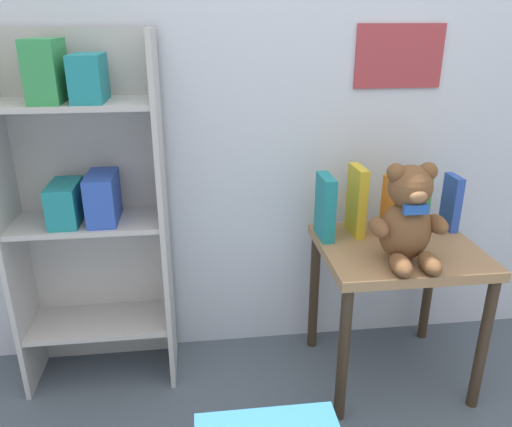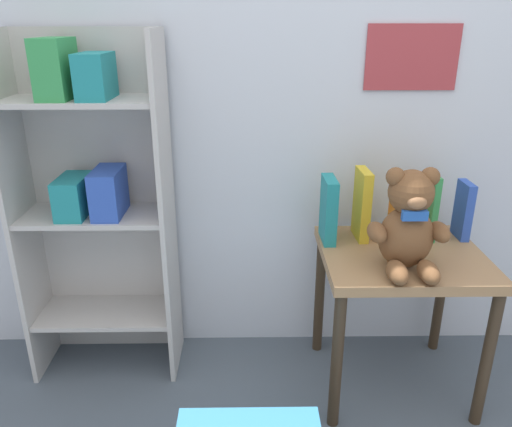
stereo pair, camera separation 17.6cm
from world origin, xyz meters
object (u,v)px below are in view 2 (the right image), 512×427
object	(u,v)px
bookshelf_side	(95,191)
book_standing_orange	(397,212)
book_standing_green	(430,207)
book_standing_blue	(463,210)
book_standing_teal	(329,210)
display_table	(400,275)
teddy_bear	(409,225)
book_standing_yellow	(362,204)

from	to	relation	value
bookshelf_side	book_standing_orange	size ratio (longest dim) A/B	5.93
bookshelf_side	book_standing_green	distance (m)	1.25
book_standing_blue	book_standing_green	bearing A→B (deg)	-178.59
book_standing_teal	book_standing_orange	size ratio (longest dim) A/B	1.09
book_standing_teal	book_standing_green	bearing A→B (deg)	1.59
display_table	teddy_bear	bearing A→B (deg)	-105.64
book_standing_teal	book_standing_yellow	world-z (taller)	book_standing_yellow
book_standing_blue	bookshelf_side	bearing A→B (deg)	177.91
book_standing_yellow	book_standing_teal	bearing A→B (deg)	-172.18
display_table	book_standing_yellow	bearing A→B (deg)	132.86
book_standing_yellow	book_standing_orange	world-z (taller)	book_standing_yellow
book_standing_green	book_standing_blue	world-z (taller)	book_standing_green
book_standing_yellow	teddy_bear	bearing A→B (deg)	-71.84
display_table	book_standing_green	bearing A→B (deg)	45.72
display_table	book_standing_blue	size ratio (longest dim) A/B	2.63
book_standing_teal	bookshelf_side	bearing A→B (deg)	175.13
book_standing_yellow	book_standing_orange	xyz separation A→B (m)	(0.13, -0.02, -0.02)
teddy_bear	book_standing_yellow	size ratio (longest dim) A/B	1.30
book_standing_yellow	book_standing_blue	world-z (taller)	book_standing_yellow
book_standing_teal	book_standing_yellow	bearing A→B (deg)	9.29
book_standing_yellow	book_standing_orange	distance (m)	0.13
bookshelf_side	book_standing_teal	world-z (taller)	bookshelf_side
display_table	book_standing_orange	bearing A→B (deg)	90.00
book_standing_green	book_standing_blue	xyz separation A→B (m)	(0.13, 0.00, -0.02)
teddy_bear	book_standing_teal	world-z (taller)	teddy_bear
bookshelf_side	display_table	world-z (taller)	bookshelf_side
bookshelf_side	book_standing_blue	size ratio (longest dim) A/B	6.08
book_standing_green	bookshelf_side	bearing A→B (deg)	177.39
book_standing_green	book_standing_blue	bearing A→B (deg)	1.24
display_table	book_standing_orange	world-z (taller)	book_standing_orange
bookshelf_side	book_standing_orange	world-z (taller)	bookshelf_side
book_standing_green	display_table	bearing A→B (deg)	-134.80
display_table	book_standing_green	xyz separation A→B (m)	(0.13, 0.13, 0.21)
teddy_bear	book_standing_teal	bearing A→B (deg)	133.84
display_table	book_standing_teal	distance (m)	0.35
display_table	book_standing_orange	xyz separation A→B (m)	(-0.00, 0.12, 0.20)
book_standing_yellow	display_table	bearing A→B (deg)	-49.42
bookshelf_side	teddy_bear	distance (m)	1.13
teddy_bear	book_standing_blue	size ratio (longest dim) A/B	1.59
bookshelf_side	teddy_bear	size ratio (longest dim) A/B	3.83
teddy_bear	book_standing_green	xyz separation A→B (m)	(0.16, 0.25, -0.03)
book_standing_teal	book_standing_green	distance (m)	0.38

